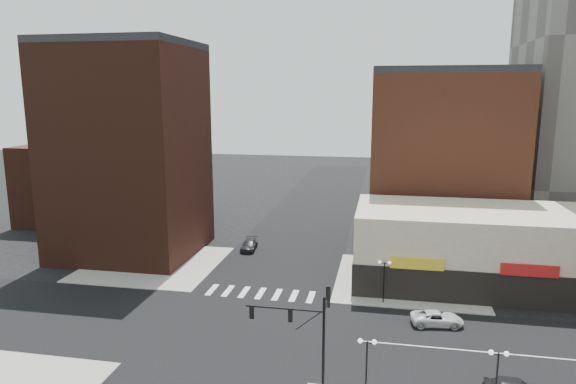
# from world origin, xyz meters

# --- Properties ---
(ground) EXTENTS (240.00, 240.00, 0.00)m
(ground) POSITION_xyz_m (0.00, 0.00, 0.00)
(ground) COLOR black
(ground) RESTS_ON ground
(road_ew) EXTENTS (200.00, 14.00, 0.02)m
(road_ew) POSITION_xyz_m (0.00, 0.00, 0.01)
(road_ew) COLOR black
(road_ew) RESTS_ON ground
(road_ns) EXTENTS (14.00, 200.00, 0.02)m
(road_ns) POSITION_xyz_m (0.00, 0.00, 0.01)
(road_ns) COLOR black
(road_ns) RESTS_ON ground
(sidewalk_nw) EXTENTS (15.00, 15.00, 0.12)m
(sidewalk_nw) POSITION_xyz_m (-14.50, 14.50, 0.06)
(sidewalk_nw) COLOR gray
(sidewalk_nw) RESTS_ON ground
(sidewalk_ne) EXTENTS (15.00, 15.00, 0.12)m
(sidewalk_ne) POSITION_xyz_m (14.50, 14.50, 0.06)
(sidewalk_ne) COLOR gray
(sidewalk_ne) RESTS_ON ground
(building_nw) EXTENTS (16.00, 15.00, 25.00)m
(building_nw) POSITION_xyz_m (-19.00, 18.50, 12.50)
(building_nw) COLOR #3D1D13
(building_nw) RESTS_ON ground
(building_nw_low) EXTENTS (20.00, 18.00, 12.00)m
(building_nw_low) POSITION_xyz_m (-32.00, 34.00, 6.00)
(building_nw_low) COLOR #3D1D13
(building_nw_low) RESTS_ON ground
(building_ne_midrise) EXTENTS (18.00, 15.00, 22.00)m
(building_ne_midrise) POSITION_xyz_m (19.00, 29.50, 11.00)
(building_ne_midrise) COLOR brown
(building_ne_midrise) RESTS_ON ground
(building_ne_row) EXTENTS (24.20, 12.20, 8.00)m
(building_ne_row) POSITION_xyz_m (21.00, 15.00, 3.30)
(building_ne_row) COLOR beige
(building_ne_row) RESTS_ON ground
(traffic_signal) EXTENTS (5.59, 3.09, 7.77)m
(traffic_signal) POSITION_xyz_m (7.24, -7.83, 4.96)
(traffic_signal) COLOR black
(traffic_signal) RESTS_ON ground
(street_lamp_se_a) EXTENTS (1.22, 0.32, 4.16)m
(street_lamp_se_a) POSITION_xyz_m (11.00, -8.00, 3.29)
(street_lamp_se_a) COLOR black
(street_lamp_se_a) RESTS_ON sidewalk_se
(street_lamp_se_b) EXTENTS (1.22, 0.32, 4.16)m
(street_lamp_se_b) POSITION_xyz_m (19.00, -8.00, 3.29)
(street_lamp_se_b) COLOR black
(street_lamp_se_b) RESTS_ON sidewalk_se
(street_lamp_ne) EXTENTS (1.22, 0.32, 4.16)m
(street_lamp_ne) POSITION_xyz_m (12.00, 8.00, 3.29)
(street_lamp_ne) COLOR black
(street_lamp_ne) RESTS_ON sidewalk_ne
(white_suv) EXTENTS (4.69, 2.64, 1.24)m
(white_suv) POSITION_xyz_m (16.62, 4.21, 0.62)
(white_suv) COLOR silver
(white_suv) RESTS_ON ground
(dark_sedan_north) EXTENTS (2.18, 4.50, 1.26)m
(dark_sedan_north) POSITION_xyz_m (-4.99, 21.99, 0.63)
(dark_sedan_north) COLOR black
(dark_sedan_north) RESTS_ON ground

